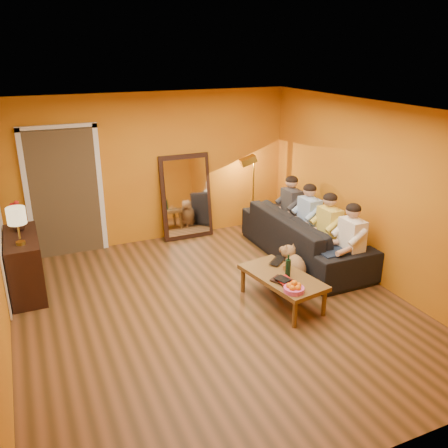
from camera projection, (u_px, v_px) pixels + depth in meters
name	position (u px, v px, depth m)	size (l,w,h in m)	color
room_shell	(203.00, 209.00, 6.16)	(5.00, 5.50, 2.60)	brown
doorway_recess	(64.00, 192.00, 7.79)	(1.06, 0.30, 2.10)	#3F2D19
door_jamb_left	(27.00, 198.00, 7.47)	(0.08, 0.06, 2.20)	white
door_jamb_right	(100.00, 190.00, 7.90)	(0.08, 0.06, 2.20)	white
door_header	(57.00, 127.00, 7.31)	(1.22, 0.06, 0.08)	white
mirror_frame	(186.00, 197.00, 8.49)	(0.92, 0.06, 1.52)	black
mirror_glass	(187.00, 197.00, 8.46)	(0.78, 0.02, 1.36)	white
sideboard	(25.00, 265.00, 6.63)	(0.44, 1.18, 0.85)	black
table_lamp	(18.00, 226.00, 6.13)	(0.24, 0.24, 0.51)	beige
sofa	(305.00, 236.00, 7.75)	(1.02, 2.60, 0.76)	black
coffee_table	(282.00, 289.00, 6.40)	(0.62, 1.22, 0.42)	brown
floor_lamp	(253.00, 195.00, 8.72)	(0.30, 0.24, 1.44)	gold
dog	(294.00, 266.00, 6.82)	(0.35, 0.54, 0.63)	#8E6340
person_far_left	(351.00, 244.00, 6.86)	(0.70, 0.44, 1.22)	white
person_mid_left	(329.00, 231.00, 7.33)	(0.70, 0.44, 1.22)	#DDC449
person_mid_right	(309.00, 220.00, 7.80)	(0.70, 0.44, 1.22)	#9ABDEF
person_far_right	(291.00, 210.00, 8.28)	(0.70, 0.44, 1.22)	#302F34
fruit_bowl	(294.00, 286.00, 5.88)	(0.26, 0.26, 0.16)	#DB4D97
wine_bottle	(288.00, 266.00, 6.25)	(0.07, 0.07, 0.31)	black
tumbler	(286.00, 267.00, 6.46)	(0.10, 0.10, 0.09)	#B27F3F
laptop	(281.00, 262.00, 6.69)	(0.35, 0.23, 0.03)	black
book_lower	(278.00, 283.00, 6.09)	(0.20, 0.27, 0.03)	black
book_mid	(279.00, 281.00, 6.09)	(0.18, 0.24, 0.02)	#AA1713
book_upper	(279.00, 281.00, 6.06)	(0.15, 0.20, 0.02)	black
vase	(18.00, 224.00, 6.66)	(0.18, 0.18, 0.19)	black
flowers	(16.00, 207.00, 6.57)	(0.17, 0.17, 0.45)	#AA1713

